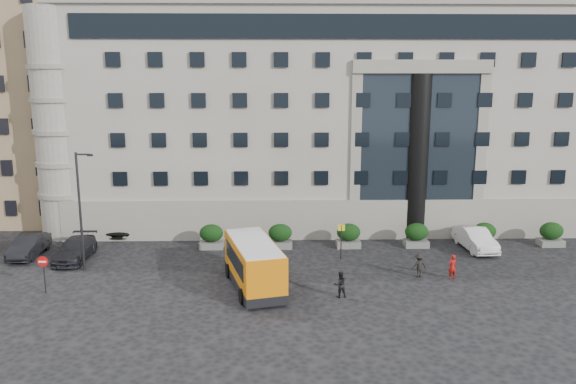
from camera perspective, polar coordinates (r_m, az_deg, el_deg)
name	(u,v)px	position (r m, az deg, el deg)	size (l,w,h in m)	color
ground	(262,285)	(35.53, -2.62, -9.42)	(120.00, 120.00, 0.00)	black
civic_building	(327,116)	(55.51, 4.03, 7.75)	(44.00, 24.00, 18.00)	gray
entrance_column	(417,158)	(45.30, 12.96, 3.41)	(1.80, 1.80, 13.00)	black
apartment_near	(7,107)	(58.71, -26.64, 7.75)	(14.00, 14.00, 20.00)	#846B4D
apartment_far	(50,91)	(76.40, -23.05, 9.43)	(13.00, 13.00, 22.00)	brown
hedge_a	(211,236)	(42.89, -7.78, -4.47)	(1.80, 1.26, 1.84)	#585855
hedge_b	(280,236)	(42.62, -0.80, -4.47)	(1.80, 1.26, 1.84)	#585855
hedge_c	(349,235)	(42.99, 6.17, -4.39)	(1.80, 1.26, 1.84)	#585855
hedge_d	(416,235)	(43.97, 12.92, -4.26)	(1.80, 1.26, 1.84)	#585855
hedge_e	(484,234)	(45.52, 19.29, -4.08)	(1.80, 1.26, 1.84)	#585855
hedge_f	(551,234)	(47.60, 25.17, -3.88)	(1.80, 1.26, 1.84)	#585855
street_lamp	(81,207)	(39.23, -20.31, -1.44)	(1.16, 0.18, 8.00)	#262628
bus_stop_sign	(341,235)	(39.99, 5.43, -4.42)	(0.50, 0.08, 2.52)	#262628
no_entry_sign	(43,267)	(36.67, -23.61, -7.00)	(0.64, 0.16, 2.32)	#262628
minibus	(254,263)	(34.57, -3.49, -7.18)	(4.12, 7.41, 2.93)	orange
red_truck	(103,198)	(55.17, -18.29, -0.62)	(2.98, 5.91, 3.11)	#981B0B
parked_car_b	(29,246)	(44.82, -24.83, -4.97)	(1.63, 4.67, 1.54)	black
parked_car_c	(75,249)	(42.76, -20.83, -5.46)	(2.07, 5.10, 1.48)	black
parked_car_d	(127,225)	(48.42, -16.08, -3.19)	(2.43, 5.27, 1.47)	black
white_taxi	(475,239)	(44.50, 18.48, -4.53)	(1.74, 5.00, 1.65)	silver
pedestrian_a	(452,267)	(37.72, 16.35, -7.31)	(0.60, 0.39, 1.63)	maroon
pedestrian_b	(340,284)	(33.53, 5.31, -9.33)	(0.77, 0.60, 1.58)	black
pedestrian_c	(419,265)	(37.55, 13.16, -7.27)	(1.01, 0.58, 1.57)	black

